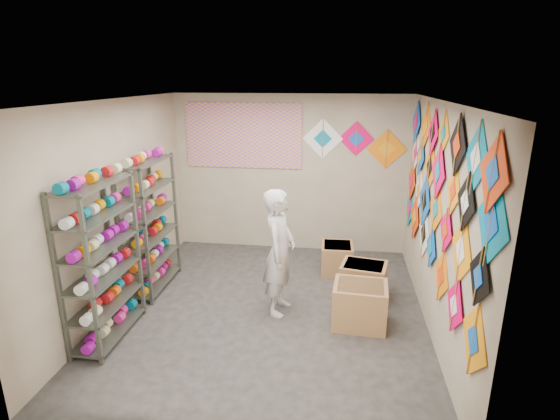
# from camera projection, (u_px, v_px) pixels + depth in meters

# --- Properties ---
(ground) EXTENTS (4.50, 4.50, 0.00)m
(ground) POSITION_uv_depth(u_px,v_px,m) (269.00, 310.00, 5.79)
(ground) COLOR #292624
(room_walls) EXTENTS (4.50, 4.50, 4.50)m
(room_walls) POSITION_uv_depth(u_px,v_px,m) (268.00, 190.00, 5.30)
(room_walls) COLOR tan
(room_walls) RESTS_ON ground
(shelf_rack_front) EXTENTS (0.40, 1.10, 1.90)m
(shelf_rack_front) POSITION_uv_depth(u_px,v_px,m) (102.00, 262.00, 4.94)
(shelf_rack_front) COLOR #4C5147
(shelf_rack_front) RESTS_ON ground
(shelf_rack_back) EXTENTS (0.40, 1.10, 1.90)m
(shelf_rack_back) POSITION_uv_depth(u_px,v_px,m) (150.00, 225.00, 6.17)
(shelf_rack_back) COLOR #4C5147
(shelf_rack_back) RESTS_ON ground
(string_spools) EXTENTS (0.12, 2.36, 0.12)m
(string_spools) POSITION_uv_depth(u_px,v_px,m) (128.00, 235.00, 5.53)
(string_spools) COLOR #F22792
(string_spools) RESTS_ON ground
(kite_wall_display) EXTENTS (0.06, 4.35, 2.07)m
(kite_wall_display) POSITION_uv_depth(u_px,v_px,m) (437.00, 195.00, 5.07)
(kite_wall_display) COLOR orange
(kite_wall_display) RESTS_ON room_walls
(back_wall_kites) EXTENTS (1.72, 0.02, 0.82)m
(back_wall_kites) POSITION_uv_depth(u_px,v_px,m) (354.00, 142.00, 7.20)
(back_wall_kites) COLOR white
(back_wall_kites) RESTS_ON room_walls
(poster) EXTENTS (2.00, 0.01, 1.10)m
(poster) POSITION_uv_depth(u_px,v_px,m) (243.00, 136.00, 7.42)
(poster) COLOR #9954B6
(poster) RESTS_ON room_walls
(shopkeeper) EXTENTS (0.70, 0.54, 1.65)m
(shopkeeper) POSITION_uv_depth(u_px,v_px,m) (279.00, 252.00, 5.54)
(shopkeeper) COLOR #BEB3A4
(shopkeeper) RESTS_ON ground
(carton_a) EXTENTS (0.68, 0.58, 0.54)m
(carton_a) POSITION_uv_depth(u_px,v_px,m) (360.00, 305.00, 5.38)
(carton_a) COLOR #9E6D45
(carton_a) RESTS_ON ground
(carton_b) EXTENTS (0.69, 0.60, 0.49)m
(carton_b) POSITION_uv_depth(u_px,v_px,m) (363.00, 281.00, 6.06)
(carton_b) COLOR #9E6D45
(carton_b) RESTS_ON ground
(carton_c) EXTENTS (0.50, 0.54, 0.46)m
(carton_c) POSITION_uv_depth(u_px,v_px,m) (337.00, 258.00, 6.85)
(carton_c) COLOR #9E6D45
(carton_c) RESTS_ON ground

